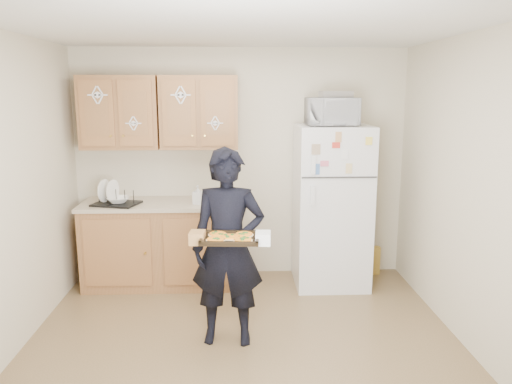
% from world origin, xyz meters
% --- Properties ---
extents(floor, '(3.60, 3.60, 0.00)m').
position_xyz_m(floor, '(0.00, 0.00, 0.00)').
color(floor, brown).
rests_on(floor, ground).
extents(ceiling, '(3.60, 3.60, 0.00)m').
position_xyz_m(ceiling, '(0.00, 0.00, 2.50)').
color(ceiling, silver).
rests_on(ceiling, wall_back).
extents(wall_back, '(3.60, 0.04, 2.50)m').
position_xyz_m(wall_back, '(0.00, 1.80, 1.25)').
color(wall_back, beige).
rests_on(wall_back, floor).
extents(wall_front, '(3.60, 0.04, 2.50)m').
position_xyz_m(wall_front, '(0.00, -1.80, 1.25)').
color(wall_front, beige).
rests_on(wall_front, floor).
extents(wall_right, '(0.04, 3.60, 2.50)m').
position_xyz_m(wall_right, '(1.80, 0.00, 1.25)').
color(wall_right, beige).
rests_on(wall_right, floor).
extents(refrigerator, '(0.75, 0.70, 1.70)m').
position_xyz_m(refrigerator, '(0.95, 1.43, 0.85)').
color(refrigerator, silver).
rests_on(refrigerator, floor).
extents(base_cabinet, '(1.60, 0.60, 0.86)m').
position_xyz_m(base_cabinet, '(-0.85, 1.48, 0.43)').
color(base_cabinet, brown).
rests_on(base_cabinet, floor).
extents(countertop, '(1.64, 0.64, 0.04)m').
position_xyz_m(countertop, '(-0.85, 1.48, 0.88)').
color(countertop, tan).
rests_on(countertop, base_cabinet).
extents(upper_cab_left, '(0.80, 0.33, 0.75)m').
position_xyz_m(upper_cab_left, '(-1.25, 1.61, 1.83)').
color(upper_cab_left, brown).
rests_on(upper_cab_left, wall_back).
extents(upper_cab_right, '(0.80, 0.33, 0.75)m').
position_xyz_m(upper_cab_right, '(-0.43, 1.61, 1.83)').
color(upper_cab_right, brown).
rests_on(upper_cab_right, wall_back).
extents(cereal_box, '(0.20, 0.07, 0.32)m').
position_xyz_m(cereal_box, '(1.47, 1.67, 0.16)').
color(cereal_box, '#E4D450').
rests_on(cereal_box, floor).
extents(person, '(0.61, 0.43, 1.61)m').
position_xyz_m(person, '(-0.12, 0.19, 0.81)').
color(person, black).
rests_on(person, floor).
extents(baking_tray, '(0.45, 0.34, 0.04)m').
position_xyz_m(baking_tray, '(-0.10, -0.11, 0.97)').
color(baking_tray, black).
rests_on(baking_tray, person).
extents(pizza_front_left, '(0.14, 0.14, 0.02)m').
position_xyz_m(pizza_front_left, '(-0.21, -0.17, 0.98)').
color(pizza_front_left, '#FFAB20').
rests_on(pizza_front_left, baking_tray).
extents(pizza_front_right, '(0.14, 0.14, 0.02)m').
position_xyz_m(pizza_front_right, '(-0.01, -0.19, 0.98)').
color(pizza_front_right, '#FFAB20').
rests_on(pizza_front_right, baking_tray).
extents(pizza_back_left, '(0.14, 0.14, 0.02)m').
position_xyz_m(pizza_back_left, '(-0.20, -0.03, 0.98)').
color(pizza_back_left, '#FFAB20').
rests_on(pizza_back_left, baking_tray).
extents(pizza_back_right, '(0.14, 0.14, 0.02)m').
position_xyz_m(pizza_back_right, '(0.00, -0.05, 0.98)').
color(pizza_back_right, '#FFAB20').
rests_on(pizza_back_right, baking_tray).
extents(pizza_center, '(0.14, 0.14, 0.02)m').
position_xyz_m(pizza_center, '(-0.10, -0.11, 0.98)').
color(pizza_center, '#FFAB20').
rests_on(pizza_center, baking_tray).
extents(microwave, '(0.52, 0.37, 0.28)m').
position_xyz_m(microwave, '(0.91, 1.38, 1.84)').
color(microwave, silver).
rests_on(microwave, refrigerator).
extents(foil_pan, '(0.32, 0.24, 0.07)m').
position_xyz_m(foil_pan, '(0.95, 1.41, 2.01)').
color(foil_pan, '#B3B2B9').
rests_on(foil_pan, microwave).
extents(dish_rack, '(0.51, 0.43, 0.17)m').
position_xyz_m(dish_rack, '(-1.28, 1.38, 0.99)').
color(dish_rack, black).
rests_on(dish_rack, countertop).
extents(bowl, '(0.29, 0.29, 0.06)m').
position_xyz_m(bowl, '(-1.27, 1.38, 0.95)').
color(bowl, white).
rests_on(bowl, dish_rack).
extents(soap_bottle, '(0.11, 0.11, 0.19)m').
position_xyz_m(soap_bottle, '(-0.45, 1.37, 1.00)').
color(soap_bottle, silver).
rests_on(soap_bottle, countertop).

